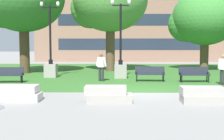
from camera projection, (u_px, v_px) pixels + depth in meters
The scene contains 15 objects.
ground_plane at pixel (141, 93), 14.79m from camera, with size 140.00×140.00×0.00m, color gray.
grass_lawn at pixel (132, 73), 24.75m from camera, with size 40.00×20.00×0.02m, color #336628.
concrete_block_center at pixel (18, 93), 12.69m from camera, with size 1.80×0.90×0.64m.
concrete_block_left at pixel (108, 94), 12.45m from camera, with size 1.89×0.90×0.64m.
concrete_block_right at pixel (203, 95), 12.22m from camera, with size 1.83×0.90×0.64m.
park_bench_near_left at pixel (194, 73), 18.62m from camera, with size 1.82×0.61×0.90m.
park_bench_far_left at pixel (150, 73), 18.98m from camera, with size 1.82×0.62×0.90m.
park_bench_far_right at pixel (8, 74), 18.39m from camera, with size 1.84×0.71×0.90m.
lamp_post_center at pixel (51, 62), 21.25m from camera, with size 1.32×0.80×5.22m.
lamp_post_left at pixel (121, 62), 20.73m from camera, with size 1.32×0.80×5.29m.
tree_far_left at pixel (204, 18), 26.71m from camera, with size 5.89×5.61×6.90m.
tree_far_right at pixel (109, 1), 25.57m from camera, with size 6.45×6.15×8.47m.
person_bystander_near_lawn at pixel (101, 65), 19.02m from camera, with size 0.70×0.48×1.71m.
person_bystander_far_lawn at pixel (223, 68), 17.27m from camera, with size 0.52×0.51×1.71m.
building_facade_distant at pixel (132, 23), 38.77m from camera, with size 24.36×1.03×9.55m.
Camera 1 is at (-1.05, -14.67, 2.36)m, focal length 50.00 mm.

